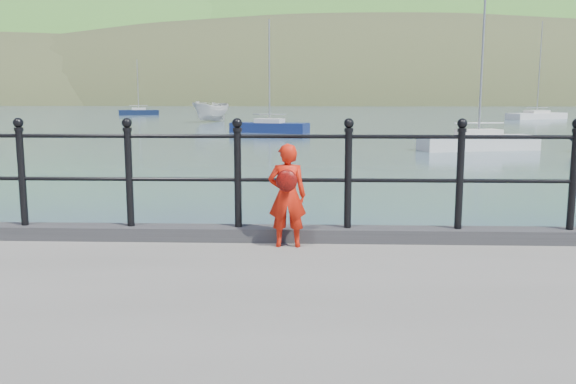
{
  "coord_description": "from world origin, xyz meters",
  "views": [
    {
      "loc": [
        0.2,
        -6.71,
        2.58
      ],
      "look_at": [
        -0.05,
        -0.2,
        1.55
      ],
      "focal_mm": 38.0,
      "sensor_mm": 36.0,
      "label": 1
    }
  ],
  "objects_px": {
    "sailboat_port": "(270,128)",
    "launch_white": "(211,112)",
    "railing": "(293,166)",
    "sailboat_near": "(478,143)",
    "sailboat_left": "(139,113)",
    "sailboat_far": "(537,116)",
    "child": "(287,195)"
  },
  "relations": [
    {
      "from": "launch_white",
      "to": "sailboat_port",
      "type": "xyz_separation_m",
      "value": [
        7.07,
        -17.69,
        -0.7
      ]
    },
    {
      "from": "sailboat_left",
      "to": "child",
      "type": "bearing_deg",
      "value": -89.98
    },
    {
      "from": "child",
      "to": "sailboat_near",
      "type": "distance_m",
      "value": 24.77
    },
    {
      "from": "sailboat_left",
      "to": "sailboat_far",
      "type": "xyz_separation_m",
      "value": [
        49.04,
        -13.08,
        0.0
      ]
    },
    {
      "from": "launch_white",
      "to": "child",
      "type": "bearing_deg",
      "value": -54.21
    },
    {
      "from": "railing",
      "to": "sailboat_far",
      "type": "bearing_deg",
      "value": 68.1
    },
    {
      "from": "sailboat_port",
      "to": "railing",
      "type": "bearing_deg",
      "value": -68.84
    },
    {
      "from": "child",
      "to": "sailboat_port",
      "type": "bearing_deg",
      "value": -86.94
    },
    {
      "from": "child",
      "to": "launch_white",
      "type": "bearing_deg",
      "value": -81.01
    },
    {
      "from": "sailboat_left",
      "to": "sailboat_far",
      "type": "relative_size",
      "value": 0.7
    },
    {
      "from": "launch_white",
      "to": "sailboat_near",
      "type": "relative_size",
      "value": 0.68
    },
    {
      "from": "railing",
      "to": "sailboat_left",
      "type": "height_order",
      "value": "sailboat_left"
    },
    {
      "from": "sailboat_left",
      "to": "sailboat_port",
      "type": "xyz_separation_m",
      "value": [
        20.7,
        -39.85,
        0.0
      ]
    },
    {
      "from": "sailboat_left",
      "to": "sailboat_far",
      "type": "bearing_deg",
      "value": -31.85
    },
    {
      "from": "launch_white",
      "to": "sailboat_port",
      "type": "relative_size",
      "value": 0.67
    },
    {
      "from": "sailboat_far",
      "to": "sailboat_near",
      "type": "distance_m",
      "value": 44.08
    },
    {
      "from": "sailboat_near",
      "to": "child",
      "type": "bearing_deg",
      "value": -123.13
    },
    {
      "from": "sailboat_port",
      "to": "sailboat_far",
      "type": "bearing_deg",
      "value": 60.21
    },
    {
      "from": "railing",
      "to": "sailboat_left",
      "type": "distance_m",
      "value": 80.18
    },
    {
      "from": "sailboat_left",
      "to": "sailboat_near",
      "type": "bearing_deg",
      "value": -76.32
    },
    {
      "from": "railing",
      "to": "launch_white",
      "type": "relative_size",
      "value": 3.37
    },
    {
      "from": "sailboat_port",
      "to": "launch_white",
      "type": "bearing_deg",
      "value": 128.61
    },
    {
      "from": "launch_white",
      "to": "sailboat_left",
      "type": "relative_size",
      "value": 0.7
    },
    {
      "from": "railing",
      "to": "sailboat_near",
      "type": "distance_m",
      "value": 24.51
    },
    {
      "from": "railing",
      "to": "sailboat_port",
      "type": "relative_size",
      "value": 2.26
    },
    {
      "from": "child",
      "to": "sailboat_left",
      "type": "distance_m",
      "value": 80.42
    },
    {
      "from": "railing",
      "to": "sailboat_left",
      "type": "relative_size",
      "value": 2.36
    },
    {
      "from": "sailboat_far",
      "to": "sailboat_port",
      "type": "relative_size",
      "value": 1.36
    },
    {
      "from": "railing",
      "to": "sailboat_near",
      "type": "xyz_separation_m",
      "value": [
        8.22,
        23.04,
        -1.48
      ]
    },
    {
      "from": "sailboat_port",
      "to": "child",
      "type": "bearing_deg",
      "value": -68.95
    },
    {
      "from": "launch_white",
      "to": "railing",
      "type": "bearing_deg",
      "value": -54.11
    },
    {
      "from": "launch_white",
      "to": "sailboat_far",
      "type": "height_order",
      "value": "sailboat_far"
    }
  ]
}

